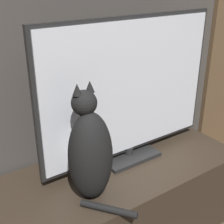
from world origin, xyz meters
The scene contains 3 objects.
tv_stand centered at (0.00, 0.92, 0.22)m, with size 1.47×0.53×0.44m.
tv centered at (0.22, 0.97, 0.80)m, with size 0.95×0.18×0.71m.
cat centered at (-0.10, 0.82, 0.65)m, with size 0.19×0.31×0.50m.
Camera 1 is at (-0.63, -0.11, 1.32)m, focal length 50.00 mm.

